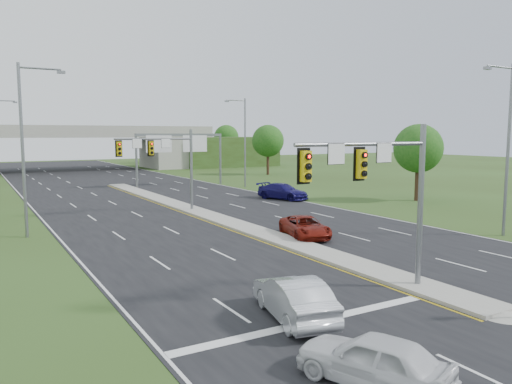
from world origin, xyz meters
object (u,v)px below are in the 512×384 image
object	(u,v)px
signal_mast_far	(166,157)
car_white	(373,359)
overpass	(73,151)
car_silver	(293,298)
signal_mast_near	(383,181)
car_far_b	(283,191)
sign_gantry	(179,145)
car_far_a	(305,227)

from	to	relation	value
signal_mast_far	car_white	distance (m)	31.06
overpass	signal_mast_far	bearing A→B (deg)	-92.35
signal_mast_far	car_silver	distance (m)	26.02
signal_mast_near	car_silver	world-z (taller)	signal_mast_near
car_far_b	signal_mast_far	bearing A→B (deg)	170.32
car_silver	overpass	bearing A→B (deg)	-82.54
signal_mast_near	sign_gantry	size ratio (longest dim) A/B	0.60
car_white	car_far_a	size ratio (longest dim) A/B	0.86
sign_gantry	signal_mast_far	bearing A→B (deg)	-114.11
car_silver	car_far_b	bearing A→B (deg)	-110.21
signal_mast_far	car_white	bearing A→B (deg)	-100.07
car_far_a	car_far_b	xyz separation A→B (m)	(9.06, 16.49, 0.13)
signal_mast_near	signal_mast_far	size ratio (longest dim) A/B	1.00
overpass	car_far_a	bearing A→B (deg)	-88.39
car_far_a	signal_mast_near	bearing A→B (deg)	-95.91
car_silver	signal_mast_near	bearing A→B (deg)	-163.63
signal_mast_near	overpass	size ratio (longest dim) A/B	0.09
car_white	signal_mast_near	bearing A→B (deg)	-156.72
overpass	car_far_b	bearing A→B (deg)	-78.17
signal_mast_far	car_white	size ratio (longest dim) A/B	1.69
sign_gantry	overpass	world-z (taller)	overpass
signal_mast_far	sign_gantry	size ratio (longest dim) A/B	0.60
car_white	car_far_b	size ratio (longest dim) A/B	0.75
signal_mast_far	car_far_b	size ratio (longest dim) A/B	1.27
sign_gantry	overpass	bearing A→B (deg)	100.79
overpass	car_silver	distance (m)	80.73
signal_mast_far	car_silver	xyz separation A→B (m)	(-4.49, -25.32, -3.94)
sign_gantry	car_white	bearing A→B (deg)	-105.90
signal_mast_near	car_far_b	distance (m)	30.85
sign_gantry	car_white	distance (m)	52.51
car_white	signal_mast_far	bearing A→B (deg)	-121.46
signal_mast_far	sign_gantry	bearing A→B (deg)	65.89
signal_mast_far	sign_gantry	xyz separation A→B (m)	(8.95, 19.99, 0.51)
car_far_a	car_far_b	size ratio (longest dim) A/B	0.87
car_white	car_silver	xyz separation A→B (m)	(0.90, 5.00, 0.06)
sign_gantry	car_far_a	bearing A→B (deg)	-97.96
signal_mast_near	car_silver	size ratio (longest dim) A/B	1.50
overpass	sign_gantry	bearing A→B (deg)	-79.21
car_far_a	car_white	bearing A→B (deg)	-105.44
car_white	car_far_a	world-z (taller)	car_white
sign_gantry	car_far_a	size ratio (longest dim) A/B	2.41
sign_gantry	overpass	xyz separation A→B (m)	(-6.68, 35.08, -1.69)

